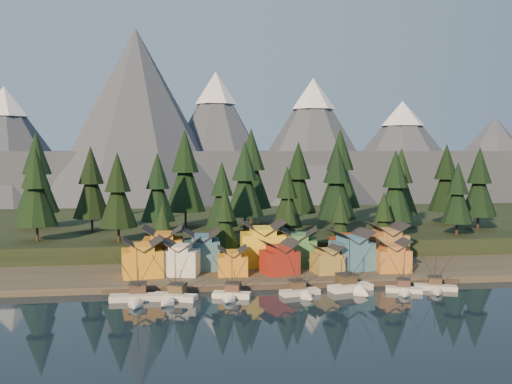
{
  "coord_description": "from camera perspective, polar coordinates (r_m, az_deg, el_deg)",
  "views": [
    {
      "loc": [
        -22.65,
        -107.24,
        30.69
      ],
      "look_at": [
        -5.05,
        30.0,
        20.42
      ],
      "focal_mm": 40.0,
      "sensor_mm": 36.0,
      "label": 1
    }
  ],
  "objects": [
    {
      "name": "house_front_3",
      "position": [
        135.32,
        2.36,
        -6.43
      ],
      "size": [
        9.36,
        9.1,
        7.86
      ],
      "rotation": [
        0.0,
        0.0,
        0.26
      ],
      "color": "maroon",
      "rests_on": "shore_strip"
    },
    {
      "name": "shore_strip",
      "position": [
        151.95,
        1.42,
        -7.12
      ],
      "size": [
        400.0,
        50.0,
        1.5
      ],
      "primitive_type": "cube",
      "color": "#3C362C",
      "rests_on": "ground"
    },
    {
      "name": "tree_hill_9",
      "position": [
        168.57,
        8.07,
        0.78
      ],
      "size": [
        11.49,
        11.49,
        26.76
      ],
      "color": "#332319",
      "rests_on": "hillside"
    },
    {
      "name": "tree_hill_12",
      "position": [
        186.66,
        14.29,
        0.79
      ],
      "size": [
        10.88,
        10.88,
        25.36
      ],
      "color": "#332319",
      "rests_on": "hillside"
    },
    {
      "name": "house_front_6",
      "position": [
        141.78,
        13.45,
        -6.09
      ],
      "size": [
        8.02,
        7.62,
        7.7
      ],
      "rotation": [
        0.0,
        0.0,
        -0.05
      ],
      "color": "#BF7331",
      "rests_on": "shore_strip"
    },
    {
      "name": "boat_2",
      "position": [
        119.34,
        -2.54,
        -9.6
      ],
      "size": [
        8.5,
        9.08,
        10.62
      ],
      "rotation": [
        0.0,
        0.0,
        -0.27
      ],
      "color": "silver",
      "rests_on": "ground"
    },
    {
      "name": "house_back_0",
      "position": [
        142.66,
        -9.27,
        -5.38
      ],
      "size": [
        9.86,
        9.49,
        10.45
      ],
      "rotation": [
        0.0,
        0.0,
        -0.03
      ],
      "color": "#BF791B",
      "rests_on": "shore_strip"
    },
    {
      "name": "tree_shore_2",
      "position": [
        151.14,
        3.3,
        -3.37
      ],
      "size": [
        7.21,
        7.21,
        16.79
      ],
      "color": "#332319",
      "rests_on": "shore_strip"
    },
    {
      "name": "house_back_2",
      "position": [
        144.23,
        0.67,
        -4.99
      ],
      "size": [
        11.21,
        10.36,
        11.52
      ],
      "rotation": [
        0.0,
        0.0,
        -0.04
      ],
      "color": "yellow",
      "rests_on": "shore_strip"
    },
    {
      "name": "tree_hill_1",
      "position": [
        177.67,
        -16.15,
        0.68
      ],
      "size": [
        11.12,
        11.12,
        25.9
      ],
      "color": "#332319",
      "rests_on": "hillside"
    },
    {
      "name": "tree_hill_16",
      "position": [
        190.88,
        -21.05,
        1.54
      ],
      "size": [
        13.05,
        13.05,
        30.4
      ],
      "color": "#332319",
      "rests_on": "hillside"
    },
    {
      "name": "house_front_5",
      "position": [
        141.98,
        9.55,
        -5.62
      ],
      "size": [
        10.36,
        9.68,
        9.56
      ],
      "rotation": [
        0.0,
        0.0,
        0.17
      ],
      "color": "teal",
      "rests_on": "shore_strip"
    },
    {
      "name": "house_front_2",
      "position": [
        134.35,
        -2.38,
        -6.78
      ],
      "size": [
        7.05,
        7.1,
        6.69
      ],
      "rotation": [
        0.0,
        0.0,
        -0.03
      ],
      "color": "orange",
      "rests_on": "shore_strip"
    },
    {
      "name": "boat_6",
      "position": [
        131.53,
        17.56,
        -8.65
      ],
      "size": [
        9.65,
        9.98,
        9.89
      ],
      "rotation": [
        0.0,
        0.0,
        -0.36
      ],
      "color": "beige",
      "rests_on": "ground"
    },
    {
      "name": "tree_hill_10",
      "position": [
        194.64,
        8.4,
        2.06
      ],
      "size": [
        13.68,
        13.68,
        31.86
      ],
      "color": "#332319",
      "rests_on": "hillside"
    },
    {
      "name": "tree_hill_7",
      "position": [
        158.45,
        3.14,
        -0.7
      ],
      "size": [
        8.68,
        8.68,
        20.22
      ],
      "color": "#332319",
      "rests_on": "hillside"
    },
    {
      "name": "tree_hill_11",
      "position": [
        168.9,
        13.75,
        0.33
      ],
      "size": [
        10.63,
        10.63,
        24.75
      ],
      "color": "#332319",
      "rests_on": "hillside"
    },
    {
      "name": "tree_hill_13",
      "position": [
        174.51,
        19.5,
        -0.29
      ],
      "size": [
        9.15,
        9.15,
        21.31
      ],
      "color": "#332319",
      "rests_on": "hillside"
    },
    {
      "name": "house_front_0",
      "position": [
        135.01,
        -11.31,
        -6.28
      ],
      "size": [
        10.16,
        9.75,
        8.98
      ],
      "rotation": [
        0.0,
        0.0,
        0.15
      ],
      "color": "orange",
      "rests_on": "shore_strip"
    },
    {
      "name": "tree_hill_0",
      "position": [
        164.38,
        -21.14,
        0.23
      ],
      "size": [
        11.0,
        11.0,
        25.64
      ],
      "color": "#332319",
      "rests_on": "hillside"
    },
    {
      "name": "tree_hill_8",
      "position": [
        183.21,
        4.24,
        1.19
      ],
      "size": [
        11.74,
        11.74,
        27.36
      ],
      "color": "#332319",
      "rests_on": "hillside"
    },
    {
      "name": "dock",
      "position": [
        129.37,
        3.02,
        -9.26
      ],
      "size": [
        80.0,
        4.0,
        1.0
      ],
      "primitive_type": "cube",
      "color": "#41362E",
      "rests_on": "ground"
    },
    {
      "name": "boat_0",
      "position": [
        119.05,
        -11.85,
        -9.72
      ],
      "size": [
        11.33,
        12.34,
        11.88
      ],
      "rotation": [
        0.0,
        0.0,
        0.0
      ],
      "color": "beige",
      "rests_on": "ground"
    },
    {
      "name": "house_back_1",
      "position": [
        140.99,
        -5.45,
        -5.6
      ],
      "size": [
        8.94,
        9.05,
        9.79
      ],
      "rotation": [
        0.0,
        0.0,
        -0.03
      ],
      "color": "#325E77",
      "rests_on": "shore_strip"
    },
    {
      "name": "tree_hill_15",
      "position": [
        190.73,
        -0.48,
        2.07
      ],
      "size": [
        13.71,
        13.71,
        31.93
      ],
      "color": "#332319",
      "rests_on": "hillside"
    },
    {
      "name": "tree_hill_6",
      "position": [
        173.52,
        -1.13,
        1.04
      ],
      "size": [
        11.77,
        11.77,
        27.42
      ],
      "color": "#332319",
      "rests_on": "hillside"
    },
    {
      "name": "tree_hill_4",
      "position": [
        182.4,
        -7.1,
        1.83
      ],
      "size": [
        13.43,
        13.43,
        31.29
      ],
      "color": "#332319",
      "rests_on": "hillside"
    },
    {
      "name": "boat_5",
      "position": [
        127.71,
        14.6,
        -8.9
      ],
      "size": [
        8.3,
        8.78,
        9.86
      ],
      "rotation": [
        0.0,
        0.0,
        -0.32
      ],
      "color": "beige",
      "rests_on": "ground"
    },
    {
      "name": "house_back_4",
      "position": [
        149.63,
        8.96,
        -5.27
      ],
      "size": [
        9.16,
        8.9,
        8.76
      ],
      "rotation": [
        0.0,
        0.0,
        -0.16
      ],
      "color": "#9F3218",
      "rests_on": "shore_strip"
    },
    {
      "name": "house_back_3",
      "position": [
        145.45,
        4.25,
        -5.32
      ],
      "size": [
        11.08,
        10.29,
        9.6
      ],
      "rotation": [
        0.0,
        0.0,
        -0.23
      ],
      "color": "#3E733F",
      "rests_on": "shore_strip"
    },
    {
      "name": "house_front_4",
      "position": [
        137.35,
        7.13,
        -6.58
      ],
      "size": [
        7.42,
        7.85,
        6.62
      ],
      "rotation": [
        0.0,
        0.0,
        0.15
      ],
      "color": "#A5853A",
      "rests_on": "shore_strip"
    },
    {
      "name": "house_back_5",
      "position": [
        152.62,
        12.96,
        -4.86
      ],
      "size": [
        9.15,
        9.26,
        10.17
      ],
      "rotation": [
        0.0,
        0.0,
        0.01
      ],
      "color": "#A5733A",
      "rests_on": "shore_strip"
    },
    {
      "name": "tree_hill_14",
      "position": [
        199.34,
        18.47,
        1.13
      ],
      "size": [
        11.48,
        11.48,
        26.73
      ],
      "color": "#332319",
      "rests_on": "hillside"
    },
    {
      "name": "tree_hill_5",
      "position": [
        158.13,
        -3.42,
        -0.45
      ],
      "size": [
        9.24,
        9.24,
        21.53
      ],
      "color": "#332319",
      "rests_on": "hillside"
    },
    {
      "name": "tree_shore_4",
      "position": [
        157.9,
        12.63,
        -2.89
      ],
      "size": [
        7.74,
        7.74,
        18.04
      ],
      "color": "#332319",
      "rests_on": "shore_strip"
    },
    {
      "name": "boat_3",
      "position": [
        121.77,
        4.6,
        -9.35
      ],
      "size": [
        9.07,
        9.58,
        10.72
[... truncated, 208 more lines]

